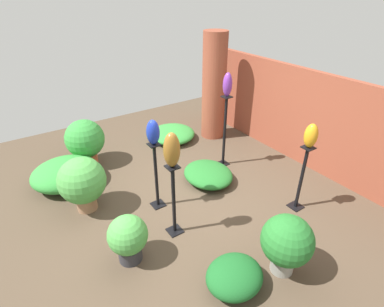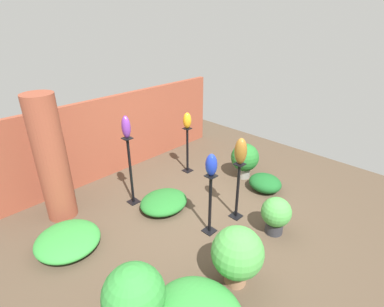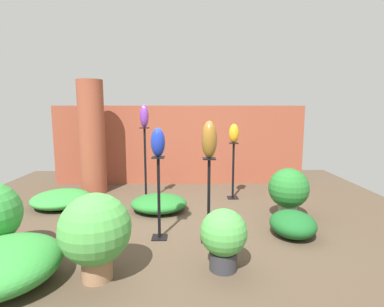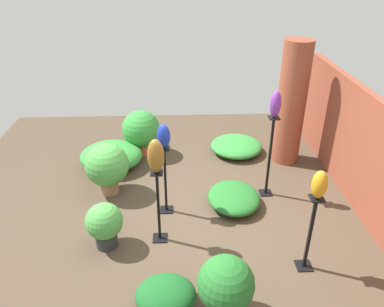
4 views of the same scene
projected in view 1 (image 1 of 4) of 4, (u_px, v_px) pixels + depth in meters
ground_plane at (186, 203)px, 4.79m from camera, size 8.00×8.00×0.00m
brick_wall_back at (301, 117)px, 5.59m from camera, size 5.60×0.12×1.77m
brick_pillar at (214, 87)px, 6.36m from camera, size 0.51×0.51×2.26m
pedestal_bronze at (174, 204)px, 4.00m from camera, size 0.20×0.20×1.08m
pedestal_cobalt at (156, 179)px, 4.50m from camera, size 0.20×0.20×1.09m
pedestal_amber at (301, 181)px, 4.46m from camera, size 0.20×0.20×1.07m
pedestal_violet at (224, 135)px, 5.50m from camera, size 0.20×0.20×1.36m
art_vase_bronze at (172, 150)px, 3.59m from camera, size 0.19×0.21×0.46m
art_vase_cobalt at (153, 132)px, 4.11m from camera, size 0.18×0.19×0.37m
art_vase_amber at (311, 136)px, 4.09m from camera, size 0.19×0.18×0.35m
art_vase_violet at (228, 85)px, 5.04m from camera, size 0.15×0.16×0.41m
potted_plant_mid_right at (85, 140)px, 5.60m from camera, size 0.72×0.72×0.89m
potted_plant_walkway_edge at (82, 182)px, 4.42m from camera, size 0.71×0.71×0.88m
potted_plant_front_right at (287, 242)px, 3.45m from camera, size 0.61×0.61×0.80m
potted_plant_near_pillar at (128, 237)px, 3.64m from camera, size 0.50×0.50×0.66m
foliage_bed_east at (172, 134)px, 6.66m from camera, size 1.00×1.01×0.27m
foliage_bed_west at (208, 174)px, 5.26m from camera, size 0.93×0.81×0.27m
foliage_bed_center at (234, 276)px, 3.39m from camera, size 0.60×0.68×0.34m
foliage_bed_rear at (66, 173)px, 5.14m from camera, size 1.05×1.13×0.42m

